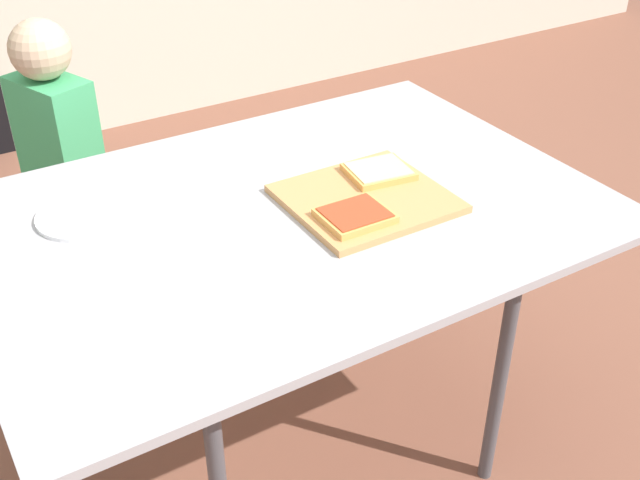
{
  "coord_description": "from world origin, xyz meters",
  "views": [
    {
      "loc": [
        -0.74,
        -1.36,
        1.66
      ],
      "look_at": [
        0.09,
        0.0,
        0.63
      ],
      "focal_mm": 44.07,
      "sensor_mm": 36.0,
      "label": 1
    }
  ],
  "objects_px": {
    "cutting_board": "(366,199)",
    "plate_white_left": "(84,215)",
    "dining_table": "(288,228)",
    "pizza_slice_far_right": "(379,171)",
    "child_left": "(63,163)",
    "pizza_slice_near_left": "(355,215)"
  },
  "relations": [
    {
      "from": "cutting_board",
      "to": "pizza_slice_far_right",
      "type": "bearing_deg",
      "value": 39.61
    },
    {
      "from": "cutting_board",
      "to": "pizza_slice_near_left",
      "type": "bearing_deg",
      "value": -137.11
    },
    {
      "from": "cutting_board",
      "to": "plate_white_left",
      "type": "height_order",
      "value": "cutting_board"
    },
    {
      "from": "pizza_slice_far_right",
      "to": "pizza_slice_near_left",
      "type": "xyz_separation_m",
      "value": [
        -0.16,
        -0.14,
        0.0
      ]
    },
    {
      "from": "cutting_board",
      "to": "pizza_slice_near_left",
      "type": "xyz_separation_m",
      "value": [
        -0.08,
        -0.07,
        0.02
      ]
    },
    {
      "from": "pizza_slice_near_left",
      "to": "child_left",
      "type": "xyz_separation_m",
      "value": [
        -0.41,
        0.95,
        -0.18
      ]
    },
    {
      "from": "pizza_slice_near_left",
      "to": "child_left",
      "type": "relative_size",
      "value": 0.15
    },
    {
      "from": "dining_table",
      "to": "pizza_slice_far_right",
      "type": "xyz_separation_m",
      "value": [
        0.26,
        0.01,
        0.08
      ]
    },
    {
      "from": "dining_table",
      "to": "pizza_slice_near_left",
      "type": "height_order",
      "value": "pizza_slice_near_left"
    },
    {
      "from": "dining_table",
      "to": "pizza_slice_far_right",
      "type": "bearing_deg",
      "value": 1.18
    },
    {
      "from": "child_left",
      "to": "dining_table",
      "type": "bearing_deg",
      "value": -69.0
    },
    {
      "from": "plate_white_left",
      "to": "child_left",
      "type": "distance_m",
      "value": 0.64
    },
    {
      "from": "dining_table",
      "to": "child_left",
      "type": "height_order",
      "value": "child_left"
    },
    {
      "from": "plate_white_left",
      "to": "child_left",
      "type": "xyz_separation_m",
      "value": [
        0.09,
        0.61,
        -0.16
      ]
    },
    {
      "from": "dining_table",
      "to": "child_left",
      "type": "distance_m",
      "value": 0.88
    },
    {
      "from": "dining_table",
      "to": "cutting_board",
      "type": "height_order",
      "value": "cutting_board"
    },
    {
      "from": "dining_table",
      "to": "cutting_board",
      "type": "bearing_deg",
      "value": -19.89
    },
    {
      "from": "pizza_slice_far_right",
      "to": "plate_white_left",
      "type": "distance_m",
      "value": 0.69
    },
    {
      "from": "cutting_board",
      "to": "plate_white_left",
      "type": "xyz_separation_m",
      "value": [
        -0.58,
        0.27,
        -0.0
      ]
    },
    {
      "from": "pizza_slice_near_left",
      "to": "child_left",
      "type": "distance_m",
      "value": 1.05
    },
    {
      "from": "dining_table",
      "to": "plate_white_left",
      "type": "height_order",
      "value": "plate_white_left"
    },
    {
      "from": "pizza_slice_far_right",
      "to": "child_left",
      "type": "relative_size",
      "value": 0.16
    }
  ]
}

